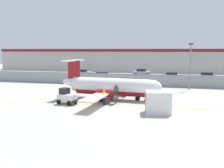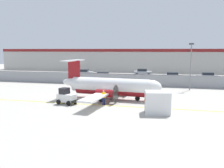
% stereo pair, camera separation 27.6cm
% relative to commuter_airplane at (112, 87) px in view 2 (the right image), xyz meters
% --- Properties ---
extents(ground_plane, '(140.00, 140.00, 0.01)m').
position_rel_commuter_airplane_xyz_m(ground_plane, '(0.62, -3.74, -1.60)').
color(ground_plane, '#ADA89E').
extents(perimeter_fence, '(98.00, 0.10, 2.10)m').
position_rel_commuter_airplane_xyz_m(perimeter_fence, '(0.62, 12.26, -0.49)').
color(perimeter_fence, gray).
rests_on(perimeter_fence, ground).
extents(parking_lot_strip, '(98.00, 17.00, 0.12)m').
position_rel_commuter_airplane_xyz_m(parking_lot_strip, '(0.62, 23.76, -1.54)').
color(parking_lot_strip, '#38383A').
rests_on(parking_lot_strip, ground).
extents(background_building, '(91.00, 8.10, 6.50)m').
position_rel_commuter_airplane_xyz_m(background_building, '(0.62, 42.25, 1.66)').
color(background_building, beige).
rests_on(background_building, ground).
extents(commuter_airplane, '(13.39, 16.08, 4.92)m').
position_rel_commuter_airplane_xyz_m(commuter_airplane, '(0.00, 0.00, 0.00)').
color(commuter_airplane, white).
rests_on(commuter_airplane, ground).
extents(baggage_tug, '(2.55, 1.91, 1.88)m').
position_rel_commuter_airplane_xyz_m(baggage_tug, '(-4.40, -4.14, -0.75)').
color(baggage_tug, silver).
rests_on(baggage_tug, ground).
extents(ground_crew_worker, '(0.48, 0.48, 1.70)m').
position_rel_commuter_airplane_xyz_m(ground_crew_worker, '(-0.06, -3.59, -0.65)').
color(ground_crew_worker, '#191E4C').
rests_on(ground_crew_worker, ground).
extents(cargo_container, '(2.70, 2.37, 2.20)m').
position_rel_commuter_airplane_xyz_m(cargo_container, '(6.12, -5.97, -0.50)').
color(cargo_container, silver).
rests_on(cargo_container, ground).
extents(traffic_cone_near_left, '(0.36, 0.36, 0.64)m').
position_rel_commuter_airplane_xyz_m(traffic_cone_near_left, '(4.30, -0.33, -1.29)').
color(traffic_cone_near_left, orange).
rests_on(traffic_cone_near_left, ground).
extents(traffic_cone_near_right, '(0.36, 0.36, 0.64)m').
position_rel_commuter_airplane_xyz_m(traffic_cone_near_right, '(-2.49, 3.00, -1.29)').
color(traffic_cone_near_right, orange).
rests_on(traffic_cone_near_right, ground).
extents(traffic_cone_far_left, '(0.36, 0.36, 0.64)m').
position_rel_commuter_airplane_xyz_m(traffic_cone_far_left, '(0.72, -0.73, -1.29)').
color(traffic_cone_far_left, orange).
rests_on(traffic_cone_far_left, ground).
extents(parked_car_0, '(4.36, 2.36, 1.58)m').
position_rel_commuter_airplane_xyz_m(parked_car_0, '(-12.89, 24.67, -0.71)').
color(parked_car_0, silver).
rests_on(parked_car_0, parking_lot_strip).
extents(parked_car_1, '(4.25, 2.11, 1.58)m').
position_rel_commuter_airplane_xyz_m(parked_car_1, '(-6.56, 19.20, -0.71)').
color(parked_car_1, silver).
rests_on(parked_car_1, parking_lot_strip).
extents(parked_car_2, '(4.31, 2.24, 1.58)m').
position_rel_commuter_airplane_xyz_m(parked_car_2, '(0.35, 29.52, -0.71)').
color(parked_car_2, silver).
rests_on(parked_car_2, parking_lot_strip).
extents(parked_car_3, '(4.33, 2.29, 1.58)m').
position_rel_commuter_airplane_xyz_m(parked_car_3, '(7.54, 21.81, -0.71)').
color(parked_car_3, gray).
rests_on(parked_car_3, parking_lot_strip).
extents(parked_car_4, '(4.23, 2.06, 1.58)m').
position_rel_commuter_airplane_xyz_m(parked_car_4, '(14.27, 23.47, -0.71)').
color(parked_car_4, gray).
rests_on(parked_car_4, parking_lot_strip).
extents(apron_light_pole, '(0.70, 0.30, 7.27)m').
position_rel_commuter_airplane_xyz_m(apron_light_pole, '(10.10, 9.82, 2.70)').
color(apron_light_pole, slate).
rests_on(apron_light_pole, ground).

